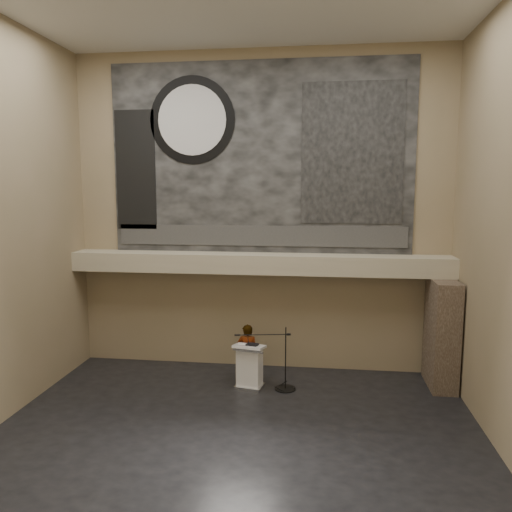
# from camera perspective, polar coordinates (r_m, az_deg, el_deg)

# --- Properties ---
(floor) EXTENTS (10.00, 10.00, 0.00)m
(floor) POSITION_cam_1_polar(r_m,az_deg,el_deg) (10.66, -2.32, -19.78)
(floor) COLOR black
(floor) RESTS_ON ground
(wall_back) EXTENTS (10.00, 0.02, 8.50)m
(wall_back) POSITION_cam_1_polar(r_m,az_deg,el_deg) (13.42, 0.43, 4.91)
(wall_back) COLOR #847454
(wall_back) RESTS_ON floor
(wall_front) EXTENTS (10.00, 0.02, 8.50)m
(wall_front) POSITION_cam_1_polar(r_m,az_deg,el_deg) (5.58, -9.41, 0.55)
(wall_front) COLOR #847454
(wall_front) RESTS_ON floor
(soffit) EXTENTS (10.00, 0.80, 0.50)m
(soffit) POSITION_cam_1_polar(r_m,az_deg,el_deg) (13.16, 0.22, -0.84)
(soffit) COLOR tan
(soffit) RESTS_ON wall_back
(sprinkler_left) EXTENTS (0.04, 0.04, 0.06)m
(sprinkler_left) POSITION_cam_1_polar(r_m,az_deg,el_deg) (13.44, -6.59, -1.91)
(sprinkler_left) COLOR #B2893D
(sprinkler_left) RESTS_ON soffit
(sprinkler_right) EXTENTS (0.04, 0.04, 0.06)m
(sprinkler_right) POSITION_cam_1_polar(r_m,az_deg,el_deg) (13.06, 8.50, -2.24)
(sprinkler_right) COLOR #B2893D
(sprinkler_right) RESTS_ON soffit
(banner) EXTENTS (8.00, 0.05, 5.00)m
(banner) POSITION_cam_1_polar(r_m,az_deg,el_deg) (13.39, 0.43, 11.12)
(banner) COLOR black
(banner) RESTS_ON wall_back
(banner_text_strip) EXTENTS (7.76, 0.02, 0.55)m
(banner_text_strip) POSITION_cam_1_polar(r_m,az_deg,el_deg) (13.39, 0.40, 2.33)
(banner_text_strip) COLOR #2F2F2F
(banner_text_strip) RESTS_ON banner
(banner_clock_rim) EXTENTS (2.30, 0.02, 2.30)m
(banner_clock_rim) POSITION_cam_1_polar(r_m,az_deg,el_deg) (13.77, -7.32, 15.14)
(banner_clock_rim) COLOR black
(banner_clock_rim) RESTS_ON banner
(banner_clock_face) EXTENTS (1.84, 0.02, 1.84)m
(banner_clock_face) POSITION_cam_1_polar(r_m,az_deg,el_deg) (13.75, -7.34, 15.15)
(banner_clock_face) COLOR silver
(banner_clock_face) RESTS_ON banner
(banner_building_print) EXTENTS (2.60, 0.02, 3.60)m
(banner_building_print) POSITION_cam_1_polar(r_m,az_deg,el_deg) (13.28, 10.95, 11.43)
(banner_building_print) COLOR black
(banner_building_print) RESTS_ON banner
(banner_brick_print) EXTENTS (1.10, 0.02, 3.20)m
(banner_brick_print) POSITION_cam_1_polar(r_m,az_deg,el_deg) (14.15, -13.59, 9.51)
(banner_brick_print) COLOR black
(banner_brick_print) RESTS_ON banner
(stone_pier) EXTENTS (0.60, 1.40, 2.70)m
(stone_pier) POSITION_cam_1_polar(r_m,az_deg,el_deg) (13.32, 20.45, -8.29)
(stone_pier) COLOR #403227
(stone_pier) RESTS_ON floor
(lectern) EXTENTS (0.83, 0.66, 1.14)m
(lectern) POSITION_cam_1_polar(r_m,az_deg,el_deg) (12.61, -0.74, -12.50)
(lectern) COLOR silver
(lectern) RESTS_ON floor
(binder) EXTENTS (0.33, 0.29, 0.04)m
(binder) POSITION_cam_1_polar(r_m,az_deg,el_deg) (12.40, -0.44, -10.10)
(binder) COLOR black
(binder) RESTS_ON lectern
(papers) EXTENTS (0.22, 0.29, 0.00)m
(papers) POSITION_cam_1_polar(r_m,az_deg,el_deg) (12.40, -1.62, -10.18)
(papers) COLOR white
(papers) RESTS_ON lectern
(speaker_person) EXTENTS (0.56, 0.37, 1.50)m
(speaker_person) POSITION_cam_1_polar(r_m,az_deg,el_deg) (12.96, -0.99, -11.01)
(speaker_person) COLOR silver
(speaker_person) RESTS_ON floor
(mic_stand) EXTENTS (1.49, 0.52, 1.57)m
(mic_stand) POSITION_cam_1_polar(r_m,az_deg,el_deg) (12.67, 3.17, -13.98)
(mic_stand) COLOR black
(mic_stand) RESTS_ON floor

